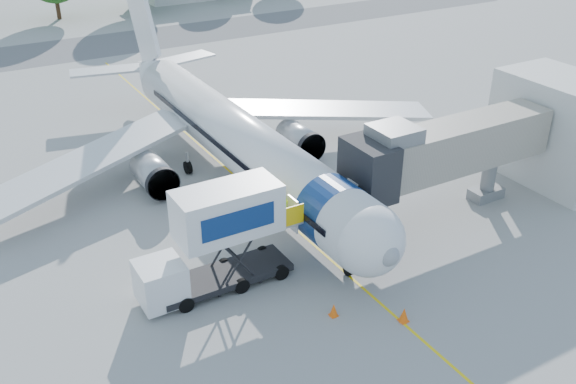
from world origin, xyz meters
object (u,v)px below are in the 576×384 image
jet_bridge (439,151)px  catering_hiloader (217,241)px  aircraft (232,136)px  ground_tug (511,309)px

jet_bridge → catering_hiloader: size_ratio=1.64×
aircraft → catering_hiloader: 12.77m
aircraft → jet_bridge: 13.77m
jet_bridge → ground_tug: size_ratio=4.00×
catering_hiloader → ground_tug: (10.73, -9.44, -2.06)m
jet_bridge → ground_tug: 10.72m
aircraft → jet_bridge: aircraft is taller
aircraft → catering_hiloader: bearing=-119.4°
jet_bridge → catering_hiloader: bearing=-180.0°
aircraft → jet_bridge: bearing=-54.3°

